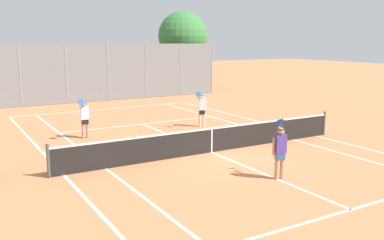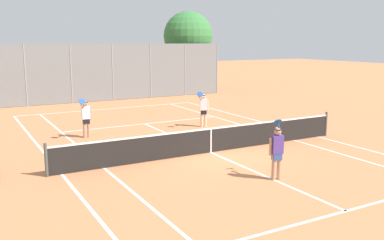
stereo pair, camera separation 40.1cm
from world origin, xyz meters
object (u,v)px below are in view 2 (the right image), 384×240
(loose_tennis_ball_3, at_px, (184,115))
(tree_behind_right, at_px, (187,38))
(tennis_net, at_px, (211,139))
(player_far_right, at_px, (204,108))
(loose_tennis_ball_0, at_px, (150,108))
(loose_tennis_ball_1, at_px, (236,145))
(player_far_left, at_px, (86,117))
(player_near_side, at_px, (277,150))
(loose_tennis_ball_2, at_px, (137,135))

(loose_tennis_ball_3, relative_size, tree_behind_right, 0.01)
(tennis_net, height_order, player_far_right, player_far_right)
(loose_tennis_ball_0, height_order, loose_tennis_ball_3, same)
(tennis_net, xyz_separation_m, loose_tennis_ball_1, (1.39, 0.34, -0.48))
(tennis_net, xyz_separation_m, loose_tennis_ball_0, (2.19, 10.68, -0.48))
(player_far_left, relative_size, tree_behind_right, 0.27)
(player_near_side, height_order, loose_tennis_ball_2, player_near_side)
(loose_tennis_ball_3, bearing_deg, player_far_right, -100.98)
(player_far_right, bearing_deg, loose_tennis_ball_0, 90.40)
(loose_tennis_ball_2, height_order, tree_behind_right, tree_behind_right)
(loose_tennis_ball_1, relative_size, loose_tennis_ball_2, 1.00)
(player_far_right, distance_m, loose_tennis_ball_0, 6.41)
(tennis_net, distance_m, loose_tennis_ball_1, 1.51)
(player_near_side, distance_m, player_far_right, 8.25)
(player_far_left, xyz_separation_m, loose_tennis_ball_1, (4.78, -4.42, -0.89))
(tennis_net, distance_m, player_far_left, 5.86)
(player_far_left, distance_m, loose_tennis_ball_2, 2.35)
(loose_tennis_ball_1, bearing_deg, loose_tennis_ball_0, 85.56)
(tennis_net, bearing_deg, loose_tennis_ball_3, 69.11)
(player_far_left, height_order, loose_tennis_ball_2, player_far_left)
(tennis_net, bearing_deg, loose_tennis_ball_1, 13.84)
(tennis_net, bearing_deg, loose_tennis_ball_0, 78.40)
(player_far_left, height_order, loose_tennis_ball_3, player_far_left)
(player_far_right, distance_m, loose_tennis_ball_2, 3.71)
(player_near_side, xyz_separation_m, player_far_right, (2.15, 7.97, 0.00))
(player_near_side, distance_m, loose_tennis_ball_3, 11.46)
(player_near_side, distance_m, loose_tennis_ball_1, 4.28)
(player_far_left, bearing_deg, tennis_net, -54.58)
(player_far_right, relative_size, loose_tennis_ball_1, 26.88)
(player_near_side, xyz_separation_m, loose_tennis_ball_2, (-1.44, 7.64, -0.89))
(player_far_left, height_order, player_far_right, same)
(loose_tennis_ball_0, bearing_deg, tennis_net, -101.60)
(tennis_net, relative_size, player_near_side, 6.76)
(loose_tennis_ball_3, bearing_deg, loose_tennis_ball_2, -140.59)
(loose_tennis_ball_2, relative_size, loose_tennis_ball_3, 1.00)
(loose_tennis_ball_1, bearing_deg, player_near_side, -108.10)
(player_far_left, bearing_deg, player_near_side, -67.54)
(player_far_left, distance_m, loose_tennis_ball_3, 6.84)
(loose_tennis_ball_1, bearing_deg, tennis_net, -166.16)
(tree_behind_right, bearing_deg, loose_tennis_ball_2, -125.90)
(tennis_net, bearing_deg, tree_behind_right, 64.21)
(loose_tennis_ball_0, xyz_separation_m, loose_tennis_ball_3, (0.65, -3.23, 0.00))
(loose_tennis_ball_0, distance_m, loose_tennis_ball_1, 10.37)
(loose_tennis_ball_0, height_order, tree_behind_right, tree_behind_right)
(player_far_left, bearing_deg, loose_tennis_ball_3, 23.28)
(tree_behind_right, bearing_deg, player_far_left, -132.76)
(loose_tennis_ball_0, bearing_deg, loose_tennis_ball_1, -94.44)
(loose_tennis_ball_1, height_order, loose_tennis_ball_2, same)
(tennis_net, height_order, loose_tennis_ball_0, tennis_net)
(loose_tennis_ball_2, bearing_deg, loose_tennis_ball_1, -53.14)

